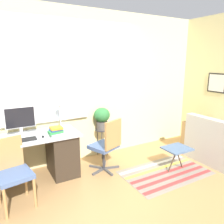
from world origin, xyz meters
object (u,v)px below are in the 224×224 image
object	(u,v)px
plant_stand	(102,132)
office_chair_swivel	(107,145)
keyboard	(23,140)
monitor	(20,121)
potted_plant	(102,117)
book_stack	(56,132)
folding_stool	(177,150)
desk_lamp	(60,109)
couch_loveseat	(218,146)
mouse	(43,137)
desk_chair_wooden	(13,171)

from	to	relation	value
plant_stand	office_chair_swivel	bearing A→B (deg)	-109.33
keyboard	monitor	bearing A→B (deg)	84.81
potted_plant	book_stack	bearing A→B (deg)	-156.17
folding_stool	desk_lamp	bearing A→B (deg)	149.12
potted_plant	plant_stand	bearing A→B (deg)	180.00
office_chair_swivel	couch_loveseat	distance (m)	2.08
couch_loveseat	folding_stool	distance (m)	0.94
mouse	folding_stool	distance (m)	2.16
mouse	book_stack	bearing A→B (deg)	-9.51
folding_stool	book_stack	bearing A→B (deg)	159.91
keyboard	book_stack	size ratio (longest dim) A/B	1.58
monitor	desk_chair_wooden	bearing A→B (deg)	-109.34
keyboard	book_stack	distance (m)	0.48
mouse	office_chair_swivel	bearing A→B (deg)	-8.31
mouse	desk_lamp	world-z (taller)	desk_lamp
mouse	book_stack	size ratio (longest dim) A/B	0.25
book_stack	couch_loveseat	bearing A→B (deg)	-16.00
couch_loveseat	potted_plant	bearing A→B (deg)	55.43
couch_loveseat	plant_stand	distance (m)	2.16
office_chair_swivel	desk_chair_wooden	bearing A→B (deg)	-14.14
mouse	desk_chair_wooden	size ratio (longest dim) A/B	0.07
desk_lamp	desk_chair_wooden	bearing A→B (deg)	-142.96
monitor	desk_chair_wooden	world-z (taller)	monitor
couch_loveseat	plant_stand	world-z (taller)	couch_loveseat
monitor	folding_stool	bearing A→B (deg)	-23.12
monitor	couch_loveseat	bearing A→B (deg)	-18.84
monitor	potted_plant	distance (m)	1.44
desk_lamp	plant_stand	bearing A→B (deg)	7.44
plant_stand	folding_stool	world-z (taller)	plant_stand
mouse	book_stack	xyz separation A→B (m)	(0.19, -0.03, 0.05)
desk_chair_wooden	mouse	bearing A→B (deg)	25.38
monitor	folding_stool	xyz separation A→B (m)	(2.26, -0.97, -0.58)
office_chair_swivel	plant_stand	bearing A→B (deg)	-130.63
mouse	desk_chair_wooden	xyz separation A→B (m)	(-0.46, -0.32, -0.27)
monitor	office_chair_swivel	xyz separation A→B (m)	(1.23, -0.41, -0.48)
desk_chair_wooden	folding_stool	xyz separation A→B (m)	(2.47, -0.37, -0.10)
monitor	mouse	world-z (taller)	monitor
monitor	keyboard	bearing A→B (deg)	-95.19
folding_stool	office_chair_swivel	bearing A→B (deg)	151.73
keyboard	potted_plant	size ratio (longest dim) A/B	0.90
book_stack	office_chair_swivel	size ratio (longest dim) A/B	0.26
book_stack	desk_lamp	bearing A→B (deg)	63.50
keyboard	desk_chair_wooden	size ratio (longest dim) A/B	0.43
mouse	couch_loveseat	size ratio (longest dim) A/B	0.05
folding_stool	keyboard	bearing A→B (deg)	162.95
folding_stool	potted_plant	bearing A→B (deg)	127.45
desk_chair_wooden	couch_loveseat	world-z (taller)	desk_chair_wooden
book_stack	folding_stool	distance (m)	1.98
monitor	plant_stand	distance (m)	1.50
desk_lamp	potted_plant	xyz separation A→B (m)	(0.82, 0.11, -0.26)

